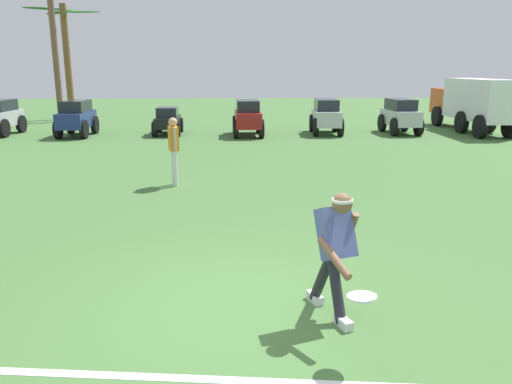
% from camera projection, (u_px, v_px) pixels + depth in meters
% --- Properties ---
extents(ground_plane, '(80.00, 80.00, 0.00)m').
position_uv_depth(ground_plane, '(235.00, 309.00, 5.62)').
color(ground_plane, '#457037').
extents(field_line_paint, '(23.69, 2.64, 0.01)m').
position_uv_depth(field_line_paint, '(235.00, 380.00, 4.33)').
color(field_line_paint, white).
rests_on(field_line_paint, ground_plane).
extents(frisbee_thrower, '(0.48, 1.12, 1.42)m').
position_uv_depth(frisbee_thrower, '(335.00, 248.00, 5.25)').
color(frisbee_thrower, '#23232D').
rests_on(frisbee_thrower, ground_plane).
extents(frisbee_in_flight, '(0.38, 0.38, 0.05)m').
position_uv_depth(frisbee_in_flight, '(362.00, 297.00, 4.48)').
color(frisbee_in_flight, white).
extents(teammate_near_sideline, '(0.28, 0.49, 1.56)m').
position_uv_depth(teammate_near_sideline, '(174.00, 145.00, 11.29)').
color(teammate_near_sideline, silver).
rests_on(teammate_near_sideline, ground_plane).
extents(parked_car_slot_a, '(1.19, 2.36, 1.40)m').
position_uv_depth(parked_car_slot_a, '(0.00, 116.00, 19.98)').
color(parked_car_slot_a, '#B7BABF').
rests_on(parked_car_slot_a, ground_plane).
extents(parked_car_slot_b, '(1.18, 2.36, 1.40)m').
position_uv_depth(parked_car_slot_b, '(76.00, 117.00, 19.65)').
color(parked_car_slot_b, navy).
rests_on(parked_car_slot_b, ground_plane).
extents(parked_car_slot_c, '(1.14, 2.23, 1.10)m').
position_uv_depth(parked_car_slot_c, '(168.00, 120.00, 20.23)').
color(parked_car_slot_c, black).
rests_on(parked_car_slot_c, ground_plane).
extents(parked_car_slot_d, '(1.22, 2.38, 1.40)m').
position_uv_depth(parked_car_slot_d, '(248.00, 117.00, 19.83)').
color(parked_car_slot_d, maroon).
rests_on(parked_car_slot_d, ground_plane).
extents(parked_car_slot_e, '(1.28, 2.40, 1.40)m').
position_uv_depth(parked_car_slot_e, '(326.00, 116.00, 20.34)').
color(parked_car_slot_e, '#B7BABF').
rests_on(parked_car_slot_e, ground_plane).
extents(parked_car_slot_f, '(1.25, 2.39, 1.40)m').
position_uv_depth(parked_car_slot_f, '(400.00, 115.00, 20.47)').
color(parked_car_slot_f, '#B7BABF').
rests_on(parked_car_slot_f, ground_plane).
extents(box_truck, '(1.42, 5.91, 2.20)m').
position_uv_depth(box_truck, '(471.00, 102.00, 21.04)').
color(box_truck, '#CC4C19').
rests_on(box_truck, ground_plane).
extents(palm_tree_far_left, '(3.47, 3.18, 6.88)m').
position_uv_depth(palm_tree_far_left, '(54.00, 37.00, 24.11)').
color(palm_tree_far_left, brown).
rests_on(palm_tree_far_left, ground_plane).
extents(palm_tree_left_of_centre, '(3.69, 3.28, 5.80)m').
position_uv_depth(palm_tree_left_of_centre, '(67.00, 52.00, 25.77)').
color(palm_tree_left_of_centre, brown).
rests_on(palm_tree_left_of_centre, ground_plane).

